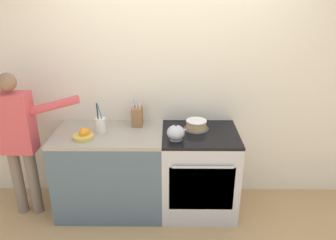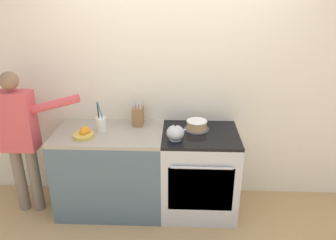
{
  "view_description": "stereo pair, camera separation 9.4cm",
  "coord_description": "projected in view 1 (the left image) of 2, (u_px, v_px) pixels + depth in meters",
  "views": [
    {
      "loc": [
        -0.03,
        -2.61,
        2.23
      ],
      "look_at": [
        -0.05,
        0.3,
        1.03
      ],
      "focal_mm": 35.0,
      "sensor_mm": 36.0,
      "label": 1
    },
    {
      "loc": [
        0.07,
        -2.61,
        2.23
      ],
      "look_at": [
        -0.05,
        0.3,
        1.03
      ],
      "focal_mm": 35.0,
      "sensor_mm": 36.0,
      "label": 2
    }
  ],
  "objects": [
    {
      "name": "ground_plane",
      "position": [
        173.0,
        227.0,
        3.27
      ],
      "size": [
        16.0,
        16.0,
        0.0
      ],
      "primitive_type": "plane",
      "color": "tan"
    },
    {
      "name": "wall_back",
      "position": [
        173.0,
        82.0,
        3.4
      ],
      "size": [
        8.0,
        0.04,
        2.6
      ],
      "color": "silver",
      "rests_on": "ground_plane"
    },
    {
      "name": "counter_cabinet",
      "position": [
        111.0,
        171.0,
        3.41
      ],
      "size": [
        1.08,
        0.66,
        0.88
      ],
      "color": "#4C6070",
      "rests_on": "ground_plane"
    },
    {
      "name": "stove_range",
      "position": [
        199.0,
        171.0,
        3.4
      ],
      "size": [
        0.75,
        0.69,
        0.88
      ],
      "color": "#B7BABF",
      "rests_on": "ground_plane"
    },
    {
      "name": "layer_cake",
      "position": [
        196.0,
        125.0,
        3.3
      ],
      "size": [
        0.25,
        0.25,
        0.1
      ],
      "color": "#4C4C51",
      "rests_on": "stove_range"
    },
    {
      "name": "tea_kettle",
      "position": [
        176.0,
        133.0,
        3.07
      ],
      "size": [
        0.2,
        0.17,
        0.17
      ],
      "color": "#B7BABF",
      "rests_on": "stove_range"
    },
    {
      "name": "knife_block",
      "position": [
        137.0,
        116.0,
        3.37
      ],
      "size": [
        0.11,
        0.15,
        0.28
      ],
      "color": "olive",
      "rests_on": "counter_cabinet"
    },
    {
      "name": "utensil_crock",
      "position": [
        101.0,
        125.0,
        3.22
      ],
      "size": [
        0.1,
        0.1,
        0.31
      ],
      "color": "silver",
      "rests_on": "counter_cabinet"
    },
    {
      "name": "fruit_bowl",
      "position": [
        84.0,
        134.0,
        3.11
      ],
      "size": [
        0.2,
        0.2,
        0.1
      ],
      "color": "gold",
      "rests_on": "counter_cabinet"
    },
    {
      "name": "person_baker",
      "position": [
        18.0,
        135.0,
        3.16
      ],
      "size": [
        0.89,
        0.2,
        1.51
      ],
      "rotation": [
        0.0,
        0.0,
        0.18
      ],
      "color": "#7A6B5B",
      "rests_on": "ground_plane"
    }
  ]
}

